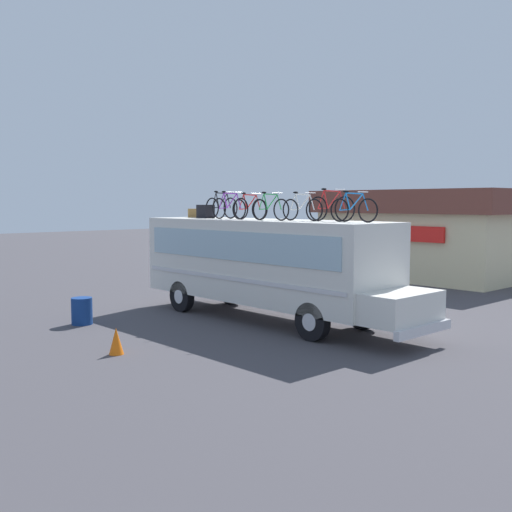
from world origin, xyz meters
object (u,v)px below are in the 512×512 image
bus (267,262)px  rooftop_bicycle_3 (249,208)px  rooftop_bicycle_2 (230,207)px  rooftop_bicycle_7 (353,209)px  luggage_bag_2 (206,211)px  traffic_cone (116,341)px  rooftop_bicycle_6 (331,208)px  rooftop_bicycle_4 (270,208)px  luggage_bag_1 (198,213)px  rooftop_bicycle_1 (221,207)px  rooftop_bicycle_5 (302,209)px  trash_bin (82,311)px

bus → rooftop_bicycle_3: bearing=-137.0°
rooftop_bicycle_2 → rooftop_bicycle_7: rooftop_bicycle_2 is taller
luggage_bag_2 → traffic_cone: luggage_bag_2 is taller
rooftop_bicycle_6 → rooftop_bicycle_7: size_ratio=1.05×
rooftop_bicycle_4 → rooftop_bicycle_7: same height
luggage_bag_1 → rooftop_bicycle_4: 4.48m
luggage_bag_2 → rooftop_bicycle_1: 0.80m
rooftop_bicycle_5 → trash_bin: size_ratio=1.95×
rooftop_bicycle_1 → rooftop_bicycle_7: size_ratio=1.04×
luggage_bag_2 → trash_bin: size_ratio=0.63×
rooftop_bicycle_5 → luggage_bag_2: bearing=-179.1°
rooftop_bicycle_3 → rooftop_bicycle_5: 1.94m
rooftop_bicycle_2 → trash_bin: size_ratio=2.17×
rooftop_bicycle_3 → rooftop_bicycle_7: rooftop_bicycle_7 is taller
luggage_bag_1 → rooftop_bicycle_2: rooftop_bicycle_2 is taller
rooftop_bicycle_1 → trash_bin: (-1.08, -4.63, -3.16)m
rooftop_bicycle_2 → rooftop_bicycle_7: size_ratio=1.10×
bus → rooftop_bicycle_6: rooftop_bicycle_6 is taller
luggage_bag_2 → rooftop_bicycle_2: bearing=-11.1°
rooftop_bicycle_2 → rooftop_bicycle_4: 1.88m
rooftop_bicycle_7 → traffic_cone: bearing=-114.9°
luggage_bag_1 → rooftop_bicycle_6: (6.32, -0.06, 0.24)m
rooftop_bicycle_2 → traffic_cone: (1.97, -5.33, -3.23)m
rooftop_bicycle_4 → rooftop_bicycle_6: (1.89, 0.60, 0.03)m
rooftop_bicycle_1 → trash_bin: 5.71m
rooftop_bicycle_6 → rooftop_bicycle_2: bearing=-171.0°
rooftop_bicycle_5 → traffic_cone: (-0.86, -5.73, -3.21)m
bus → trash_bin: bearing=-125.7°
bus → luggage_bag_1: 4.16m
rooftop_bicycle_1 → trash_bin: bearing=-103.2°
bus → rooftop_bicycle_5: 2.26m
luggage_bag_2 → rooftop_bicycle_5: bearing=0.9°
bus → rooftop_bicycle_4: size_ratio=6.51×
traffic_cone → rooftop_bicycle_2: bearing=110.3°
trash_bin → rooftop_bicycle_4: bearing=47.5°
luggage_bag_1 → rooftop_bicycle_7: (7.22, -0.18, 0.21)m
luggage_bag_2 → rooftop_bicycle_4: rooftop_bicycle_4 is taller
rooftop_bicycle_3 → traffic_cone: (1.05, -5.35, -3.21)m
rooftop_bicycle_1 → rooftop_bicycle_4: bearing=-8.0°
bus → rooftop_bicycle_2: size_ratio=5.90×
rooftop_bicycle_5 → rooftop_bicycle_6: 0.96m
trash_bin → luggage_bag_2: bearing=86.2°
bus → rooftop_bicycle_2: (-1.33, -0.40, 1.71)m
rooftop_bicycle_3 → rooftop_bicycle_4: bearing=-1.4°
rooftop_bicycle_5 → rooftop_bicycle_7: rooftop_bicycle_7 is taller
luggage_bag_1 → rooftop_bicycle_4: bearing=-8.4°
rooftop_bicycle_3 → rooftop_bicycle_4: size_ratio=1.01×
bus → rooftop_bicycle_7: rooftop_bicycle_7 is taller
luggage_bag_1 → luggage_bag_2: (0.85, -0.32, 0.07)m
rooftop_bicycle_7 → trash_bin: rooftop_bicycle_7 is taller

